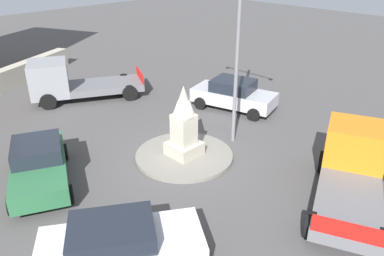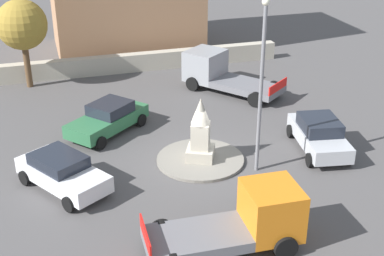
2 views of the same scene
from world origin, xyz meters
name	(u,v)px [view 1 (image 1 of 2)]	position (x,y,z in m)	size (l,w,h in m)	color
ground_plane	(184,157)	(0.00, 0.00, 0.00)	(80.00, 80.00, 0.00)	#4F4C4C
traffic_island	(184,155)	(0.00, 0.00, 0.07)	(3.96, 3.96, 0.14)	gray
monument	(184,125)	(0.00, 0.00, 1.45)	(1.20, 1.20, 2.93)	#B2AA99
streetlamp	(239,25)	(0.45, 2.54, 5.03)	(3.88, 0.28, 8.33)	slate
car_green_approaching	(39,164)	(-2.32, -4.95, 0.77)	(4.76, 3.49, 1.52)	#2D6B42
car_silver_parked_right	(234,94)	(-1.88, 5.33, 0.81)	(4.58, 2.90, 1.58)	#B7BABF
car_white_waiting	(119,245)	(3.13, -5.29, 0.78)	(3.80, 4.54, 1.49)	silver
truck_orange_near_island	(352,167)	(5.81, 2.35, 1.05)	(3.89, 5.69, 2.21)	orange
truck_grey_far_side	(68,81)	(-9.07, -0.10, 1.07)	(4.65, 6.28, 2.23)	gray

